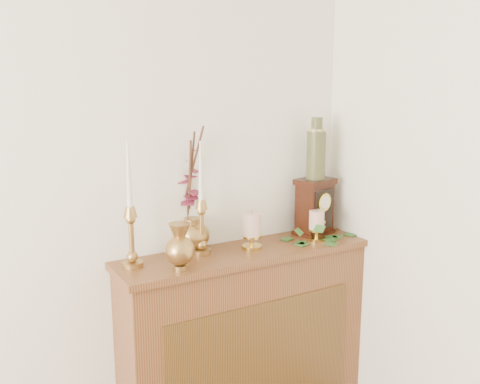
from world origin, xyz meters
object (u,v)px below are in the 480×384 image
candlestick_center (201,218)px  mantel_clock (315,207)px  bud_vase (180,247)px  ginger_jar (189,194)px  ceramic_vase (316,152)px  candlestick_left (131,227)px

candlestick_center → mantel_clock: (0.64, 0.01, -0.03)m
candlestick_center → bud_vase: (-0.17, -0.15, -0.07)m
mantel_clock → ginger_jar: bearing=158.5°
candlestick_center → ceramic_vase: bearing=0.7°
candlestick_left → mantel_clock: (0.97, 0.02, -0.04)m
candlestick_center → bud_vase: bearing=-139.4°
candlestick_left → candlestick_center: size_ratio=1.04×
bud_vase → ginger_jar: 0.34m
candlestick_center → ceramic_vase: (0.64, 0.01, 0.25)m
ceramic_vase → mantel_clock: bearing=-77.3°
bud_vase → ceramic_vase: bearing=10.8°
bud_vase → mantel_clock: mantel_clock is taller
candlestick_center → ginger_jar: 0.14m
candlestick_left → ceramic_vase: 1.00m
mantel_clock → ceramic_vase: size_ratio=0.93×
bud_vase → mantel_clock: size_ratio=0.70×
candlestick_left → ginger_jar: size_ratio=0.93×
candlestick_center → bud_vase: candlestick_center is taller
ginger_jar → mantel_clock: bearing=-8.8°
candlestick_center → ginger_jar: (-0.01, 0.11, 0.09)m
bud_vase → ginger_jar: size_ratio=0.35×
candlestick_left → candlestick_center: candlestick_left is taller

